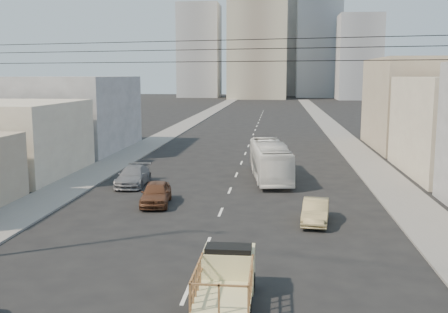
% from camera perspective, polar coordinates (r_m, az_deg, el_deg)
% --- Properties ---
extents(sidewalk_left, '(3.50, 180.00, 0.12)m').
position_cam_1_polar(sidewalk_left, '(88.11, -4.02, 3.56)').
color(sidewalk_left, slate).
rests_on(sidewalk_left, ground).
extents(sidewalk_right, '(3.50, 180.00, 0.12)m').
position_cam_1_polar(sidewalk_right, '(87.22, 11.40, 3.35)').
color(sidewalk_right, slate).
rests_on(sidewalk_right, ground).
extents(lane_dashes, '(0.15, 104.00, 0.01)m').
position_cam_1_polar(lane_dashes, '(69.98, 3.10, 2.15)').
color(lane_dashes, silver).
rests_on(lane_dashes, ground).
extents(flatbed_pickup, '(1.95, 4.41, 1.90)m').
position_cam_1_polar(flatbed_pickup, '(19.12, 0.24, -12.82)').
color(flatbed_pickup, beige).
rests_on(flatbed_pickup, ground).
extents(city_bus, '(3.69, 10.73, 2.93)m').
position_cam_1_polar(city_bus, '(41.64, 5.04, -0.43)').
color(city_bus, white).
rests_on(city_bus, ground).
extents(sedan_brown, '(2.20, 4.48, 1.47)m').
position_cam_1_polar(sedan_brown, '(33.58, -7.42, -3.99)').
color(sedan_brown, brown).
rests_on(sedan_brown, ground).
extents(sedan_tan, '(1.83, 4.10, 1.31)m').
position_cam_1_polar(sedan_tan, '(29.74, 9.93, -5.89)').
color(sedan_tan, tan).
rests_on(sedan_tan, ground).
extents(sedan_grey, '(2.19, 4.99, 1.43)m').
position_cam_1_polar(sedan_grey, '(39.58, -9.86, -2.12)').
color(sedan_grey, slate).
rests_on(sedan_grey, ground).
extents(overhead_wires, '(23.01, 5.02, 0.72)m').
position_cam_1_polar(overhead_wires, '(18.25, -4.73, 11.37)').
color(overhead_wires, black).
rests_on(overhead_wires, ground).
extents(bldg_right_far, '(12.00, 16.00, 10.00)m').
position_cam_1_polar(bldg_right_far, '(62.77, 21.36, 5.37)').
color(bldg_right_far, gray).
rests_on(bldg_right_far, ground).
extents(bldg_left_mid, '(11.00, 12.00, 6.00)m').
position_cam_1_polar(bldg_left_mid, '(46.47, -22.91, 1.78)').
color(bldg_left_mid, '#BAAC96').
rests_on(bldg_left_mid, ground).
extents(bldg_left_far, '(12.00, 16.00, 8.00)m').
position_cam_1_polar(bldg_left_far, '(60.09, -16.53, 4.52)').
color(bldg_left_far, gray).
rests_on(bldg_left_far, ground).
extents(high_rise_tower, '(20.00, 20.00, 60.00)m').
position_cam_1_polar(high_rise_tower, '(187.85, 3.72, 15.51)').
color(high_rise_tower, gray).
rests_on(high_rise_tower, ground).
extents(midrise_ne, '(16.00, 16.00, 40.00)m').
position_cam_1_polar(midrise_ne, '(202.31, 10.24, 12.07)').
color(midrise_ne, '#919399').
rests_on(midrise_ne, ground).
extents(midrise_nw, '(15.00, 15.00, 34.00)m').
position_cam_1_polar(midrise_nw, '(198.80, -2.68, 11.39)').
color(midrise_nw, '#919399').
rests_on(midrise_nw, ground).
extents(midrise_back, '(18.00, 18.00, 44.00)m').
position_cam_1_polar(midrise_back, '(216.89, 6.71, 12.45)').
color(midrise_back, gray).
rests_on(midrise_back, ground).
extents(midrise_east, '(14.00, 14.00, 28.00)m').
position_cam_1_polar(midrise_east, '(183.47, 14.46, 10.40)').
color(midrise_east, '#919399').
rests_on(midrise_east, ground).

